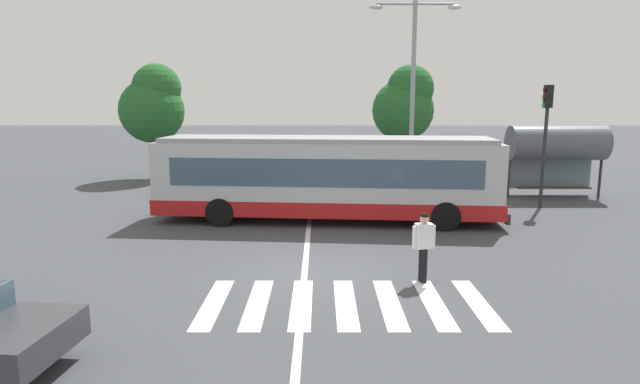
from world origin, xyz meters
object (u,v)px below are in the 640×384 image
(parked_car_blue, at_px, (302,172))
(parked_car_charcoal, at_px, (359,174))
(bus_stop_shelter, at_px, (557,144))
(parked_car_silver, at_px, (410,173))
(city_transit_bus, at_px, (327,178))
(parked_car_black, at_px, (199,173))
(parked_car_red, at_px, (467,174))
(traffic_light_far_corner, at_px, (546,127))
(background_tree_left, at_px, (153,104))
(background_tree_right, at_px, (405,104))
(parked_car_champagne, at_px, (251,174))
(twin_arm_street_lamp, at_px, (413,79))
(pedestrian_crossing_street, at_px, (424,243))

(parked_car_blue, relative_size, parked_car_charcoal, 1.00)
(bus_stop_shelter, bearing_deg, parked_car_silver, 156.40)
(city_transit_bus, height_order, parked_car_black, city_transit_bus)
(parked_car_silver, xyz_separation_m, parked_car_red, (2.77, -0.35, 0.00))
(traffic_light_far_corner, relative_size, background_tree_left, 0.78)
(parked_car_blue, relative_size, background_tree_right, 0.70)
(parked_car_blue, bearing_deg, background_tree_right, 45.33)
(parked_car_champagne, xyz_separation_m, traffic_light_far_corner, (12.47, -4.62, 2.55))
(city_transit_bus, xyz_separation_m, parked_car_black, (-6.35, 7.23, -0.82))
(parked_car_red, bearing_deg, traffic_light_far_corner, -69.51)
(city_transit_bus, relative_size, parked_car_black, 2.78)
(parked_car_black, bearing_deg, parked_car_blue, 1.55)
(parked_car_champagne, bearing_deg, parked_car_charcoal, 0.90)
(parked_car_charcoal, height_order, background_tree_right, background_tree_right)
(traffic_light_far_corner, height_order, twin_arm_street_lamp, twin_arm_street_lamp)
(parked_car_blue, bearing_deg, parked_car_champagne, -169.18)
(city_transit_bus, bearing_deg, parked_car_black, 131.28)
(pedestrian_crossing_street, relative_size, traffic_light_far_corner, 0.35)
(parked_car_red, xyz_separation_m, traffic_light_far_corner, (1.75, -4.68, 2.55))
(parked_car_black, bearing_deg, city_transit_bus, -48.72)
(twin_arm_street_lamp, height_order, background_tree_right, twin_arm_street_lamp)
(parked_car_black, distance_m, parked_car_charcoal, 8.07)
(parked_car_champagne, xyz_separation_m, background_tree_left, (-5.82, 3.55, 3.39))
(parked_car_silver, height_order, bus_stop_shelter, bus_stop_shelter)
(parked_car_red, bearing_deg, bus_stop_shelter, -34.78)
(parked_car_champagne, bearing_deg, parked_car_black, 172.81)
(parked_car_champagne, bearing_deg, parked_car_silver, 2.95)
(pedestrian_crossing_street, height_order, parked_car_charcoal, pedestrian_crossing_street)
(parked_car_charcoal, relative_size, background_tree_right, 0.70)
(parked_car_red, distance_m, background_tree_left, 17.24)
(city_transit_bus, xyz_separation_m, parked_car_red, (7.06, 6.95, -0.82))
(parked_car_champagne, height_order, twin_arm_street_lamp, twin_arm_street_lamp)
(parked_car_red, distance_m, traffic_light_far_corner, 5.61)
(parked_car_charcoal, height_order, parked_car_red, same)
(parked_car_charcoal, height_order, background_tree_left, background_tree_left)
(parked_car_black, xyz_separation_m, parked_car_blue, (5.19, 0.14, 0.00))
(parked_car_champagne, relative_size, traffic_light_far_corner, 0.92)
(pedestrian_crossing_street, bearing_deg, city_transit_bus, 108.99)
(parked_car_blue, relative_size, parked_car_silver, 1.01)
(parked_car_red, relative_size, background_tree_right, 0.70)
(parked_car_blue, distance_m, background_tree_right, 9.36)
(background_tree_left, bearing_deg, parked_car_champagne, -31.41)
(pedestrian_crossing_street, distance_m, parked_car_champagne, 14.68)
(pedestrian_crossing_street, distance_m, parked_car_red, 14.32)
(parked_car_blue, relative_size, traffic_light_far_corner, 0.92)
(parked_car_champagne, bearing_deg, twin_arm_street_lamp, -14.34)
(bus_stop_shelter, bearing_deg, background_tree_left, 163.71)
(parked_car_champagne, distance_m, parked_car_silver, 7.97)
(parked_car_charcoal, bearing_deg, parked_car_blue, 172.19)
(pedestrian_crossing_street, xyz_separation_m, bus_stop_shelter, (8.14, 11.18, 1.45))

